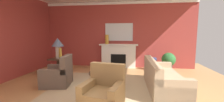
% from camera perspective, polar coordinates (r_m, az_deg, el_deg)
% --- Properties ---
extents(ground_plane, '(8.71, 8.71, 0.00)m').
position_cam_1_polar(ground_plane, '(4.48, -3.55, -14.39)').
color(ground_plane, tan).
extents(wall_fireplace, '(7.30, 0.12, 3.09)m').
position_cam_1_polar(wall_fireplace, '(7.14, 1.32, 6.29)').
color(wall_fireplace, '#9E3833').
rests_on(wall_fireplace, ground_plane).
extents(wall_window, '(0.12, 6.49, 3.09)m').
position_cam_1_polar(wall_window, '(6.13, -36.15, 4.84)').
color(wall_window, '#9E3833').
rests_on(wall_window, ground_plane).
extents(crown_moulding, '(7.30, 0.08, 0.12)m').
position_cam_1_polar(crown_moulding, '(7.20, 1.27, 18.04)').
color(crown_moulding, white).
extents(area_rug, '(3.15, 2.68, 0.01)m').
position_cam_1_polar(area_rug, '(4.67, -2.56, -13.42)').
color(area_rug, tan).
rests_on(area_rug, ground_plane).
extents(fireplace, '(1.80, 0.35, 1.12)m').
position_cam_1_polar(fireplace, '(7.00, 2.54, -2.09)').
color(fireplace, white).
rests_on(fireplace, ground_plane).
extents(mantel_mirror, '(1.30, 0.04, 0.82)m').
position_cam_1_polar(mantel_mirror, '(7.04, 2.69, 7.33)').
color(mantel_mirror, silver).
extents(sofa, '(0.97, 2.13, 0.85)m').
position_cam_1_polar(sofa, '(4.58, 18.78, -10.34)').
color(sofa, tan).
rests_on(sofa, ground_plane).
extents(armchair_near_window, '(0.91, 0.91, 0.95)m').
position_cam_1_polar(armchair_near_window, '(4.95, -20.08, -9.01)').
color(armchair_near_window, brown).
rests_on(armchair_near_window, ground_plane).
extents(armchair_facing_fireplace, '(0.93, 0.93, 0.95)m').
position_cam_1_polar(armchair_facing_fireplace, '(3.31, -3.39, -16.63)').
color(armchair_facing_fireplace, '#9E7A4C').
rests_on(armchair_facing_fireplace, ground_plane).
extents(coffee_table, '(1.00, 1.00, 0.45)m').
position_cam_1_polar(coffee_table, '(4.56, -2.59, -9.54)').
color(coffee_table, '#3D2D1E').
rests_on(coffee_table, ground_plane).
extents(side_table, '(0.56, 0.56, 0.70)m').
position_cam_1_polar(side_table, '(5.88, -19.90, -5.54)').
color(side_table, '#3D2D1E').
rests_on(side_table, ground_plane).
extents(table_lamp, '(0.44, 0.44, 0.75)m').
position_cam_1_polar(table_lamp, '(5.77, -20.24, 2.49)').
color(table_lamp, beige).
rests_on(table_lamp, side_table).
extents(vase_mantel_left, '(0.17, 0.17, 0.44)m').
position_cam_1_polar(vase_mantel_left, '(6.95, -1.99, 4.51)').
color(vase_mantel_left, '#B7892D').
rests_on(vase_mantel_left, fireplace).
extents(vase_tall_corner, '(0.35, 0.35, 0.55)m').
position_cam_1_polar(vase_tall_corner, '(6.77, 15.33, -4.84)').
color(vase_tall_corner, navy).
rests_on(vase_tall_corner, ground_plane).
extents(vase_on_side_table, '(0.10, 0.10, 0.39)m').
position_cam_1_polar(vase_on_side_table, '(5.62, -19.34, -0.94)').
color(vase_on_side_table, '#B7892D').
rests_on(vase_on_side_table, side_table).
extents(book_red_cover, '(0.22, 0.21, 0.05)m').
position_cam_1_polar(book_red_cover, '(4.52, -3.06, -7.86)').
color(book_red_cover, maroon).
rests_on(book_red_cover, coffee_table).
extents(potted_plant, '(0.56, 0.56, 0.83)m').
position_cam_1_polar(potted_plant, '(6.52, 20.99, -3.57)').
color(potted_plant, '#333333').
rests_on(potted_plant, ground_plane).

